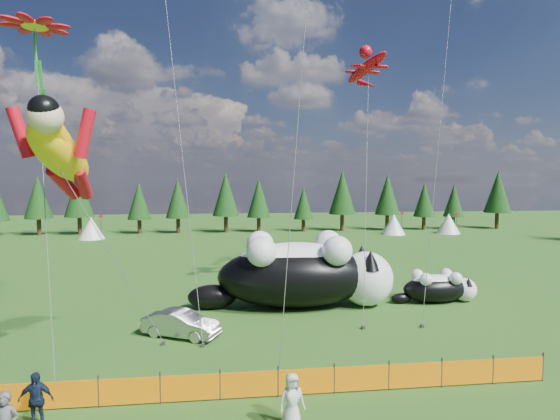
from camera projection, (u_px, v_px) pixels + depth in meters
name	position (u px, v px, depth m)	size (l,w,h in m)	color
ground	(246.00, 362.00, 18.06)	(160.00, 160.00, 0.00)	#113609
safety_fence	(249.00, 384.00, 15.06)	(22.06, 0.06, 1.10)	#262626
tree_line	(233.00, 204.00, 62.36)	(90.00, 4.00, 8.00)	black
festival_tents	(315.00, 225.00, 58.89)	(50.00, 3.20, 2.80)	white
cat_large	(304.00, 272.00, 25.85)	(12.22, 4.61, 4.41)	black
cat_small	(439.00, 287.00, 26.90)	(5.45, 1.96, 1.97)	black
car	(181.00, 324.00, 21.01)	(1.32, 3.78, 1.24)	#B4B3B8
spectator_c	(36.00, 400.00, 13.24)	(1.03, 0.52, 1.75)	#121C32
spectator_e	(292.00, 400.00, 13.31)	(0.81, 0.53, 1.66)	silver
superhero_kite	(60.00, 154.00, 15.81)	(5.40, 5.73, 11.03)	yellow
gecko_kite	(367.00, 68.00, 29.21)	(4.99, 11.02, 17.07)	red
flower_kite	(35.00, 30.00, 19.15)	(4.15, 6.81, 15.13)	red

